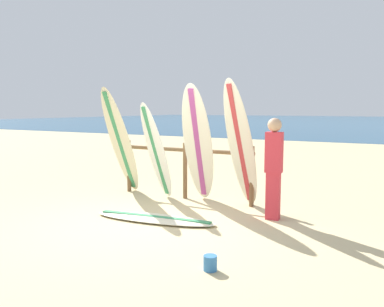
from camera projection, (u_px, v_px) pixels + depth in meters
ground_plane at (150, 224)px, 6.58m from camera, size 120.00×120.00×0.00m
ocean_water at (384, 122)px, 56.95m from camera, size 120.00×80.00×0.01m
surfboard_rack at (185, 162)px, 8.38m from camera, size 3.07×0.09×1.18m
surfboard_leaning_far_left at (120, 142)px, 8.68m from camera, size 0.55×1.14×2.36m
surfboard_leaning_left at (156, 151)px, 8.20m from camera, size 0.60×0.88×2.03m
surfboard_leaning_center_left at (198, 144)px, 7.89m from camera, size 0.76×1.12×2.38m
surfboard_leaning_center at (241, 145)px, 7.43m from camera, size 0.67×1.03×2.45m
surfboard_lying_on_sand at (155, 218)px, 6.79m from camera, size 2.26×0.85×0.08m
beachgoer_standing at (274, 164)px, 6.75m from camera, size 0.29×0.24×1.74m
sand_bucket at (210, 263)px, 4.68m from camera, size 0.16×0.16×0.18m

